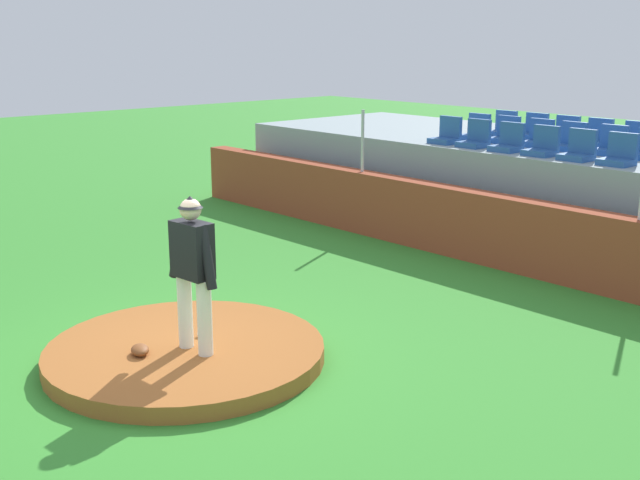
{
  "coord_description": "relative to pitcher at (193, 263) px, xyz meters",
  "views": [
    {
      "loc": [
        7.51,
        -4.65,
        3.68
      ],
      "look_at": [
        0.0,
        2.11,
        1.09
      ],
      "focal_mm": 44.94,
      "sensor_mm": 36.0,
      "label": 1
    }
  ],
  "objects": [
    {
      "name": "stadium_chair_4",
      "position": [
        0.46,
        7.17,
        0.63
      ],
      "size": [
        0.48,
        0.44,
        0.5
      ],
      "rotation": [
        0.0,
        0.0,
        3.14
      ],
      "color": "#29579A",
      "rests_on": "bleacher_platform"
    },
    {
      "name": "baseball",
      "position": [
        -0.33,
        0.28,
        -1.01
      ],
      "size": [
        0.07,
        0.07,
        0.07
      ],
      "primitive_type": "sphere",
      "color": "white",
      "rests_on": "pitchers_mound"
    },
    {
      "name": "stadium_chair_7",
      "position": [
        -2.3,
        8.07,
        0.63
      ],
      "size": [
        0.48,
        0.44,
        0.5
      ],
      "rotation": [
        0.0,
        0.0,
        3.14
      ],
      "color": "#29579A",
      "rests_on": "bleacher_platform"
    },
    {
      "name": "stadium_chair_0",
      "position": [
        -2.33,
        7.21,
        0.63
      ],
      "size": [
        0.48,
        0.44,
        0.5
      ],
      "rotation": [
        0.0,
        0.0,
        3.14
      ],
      "color": "#29579A",
      "rests_on": "bleacher_platform"
    },
    {
      "name": "stadium_chair_8",
      "position": [
        -1.64,
        8.1,
        0.63
      ],
      "size": [
        0.48,
        0.44,
        0.5
      ],
      "rotation": [
        0.0,
        0.0,
        3.14
      ],
      "color": "#29579A",
      "rests_on": "bleacher_platform"
    },
    {
      "name": "fence_post_left",
      "position": [
        -3.37,
        6.01,
        0.52
      ],
      "size": [
        0.06,
        0.06,
        1.17
      ],
      "primitive_type": "cylinder",
      "color": "silver",
      "rests_on": "brick_barrier"
    },
    {
      "name": "brick_barrier",
      "position": [
        -0.22,
        6.01,
        -0.65
      ],
      "size": [
        15.85,
        0.4,
        1.17
      ],
      "primitive_type": "cube",
      "color": "#964027",
      "rests_on": "ground_plane"
    },
    {
      "name": "stadium_chair_9",
      "position": [
        -0.91,
        8.09,
        0.63
      ],
      "size": [
        0.48,
        0.44,
        0.5
      ],
      "rotation": [
        0.0,
        0.0,
        3.14
      ],
      "color": "#29579A",
      "rests_on": "bleacher_platform"
    },
    {
      "name": "stadium_chair_17",
      "position": [
        -0.24,
        8.98,
        0.63
      ],
      "size": [
        0.48,
        0.44,
        0.5
      ],
      "rotation": [
        0.0,
        0.0,
        3.14
      ],
      "color": "#29579A",
      "rests_on": "bleacher_platform"
    },
    {
      "name": "stadium_chair_1",
      "position": [
        -1.64,
        7.19,
        0.63
      ],
      "size": [
        0.48,
        0.44,
        0.5
      ],
      "rotation": [
        0.0,
        0.0,
        3.14
      ],
      "color": "#29579A",
      "rests_on": "bleacher_platform"
    },
    {
      "name": "stadium_chair_18",
      "position": [
        0.49,
        8.98,
        0.63
      ],
      "size": [
        0.48,
        0.44,
        0.5
      ],
      "rotation": [
        0.0,
        0.0,
        3.14
      ],
      "color": "#29579A",
      "rests_on": "bleacher_platform"
    },
    {
      "name": "ground_plane",
      "position": [
        -0.22,
        -0.01,
        -1.24
      ],
      "size": [
        60.0,
        60.0,
        0.0
      ],
      "primitive_type": "plane",
      "color": "#358B2D"
    },
    {
      "name": "bleacher_platform",
      "position": [
        -0.22,
        8.78,
        -0.38
      ],
      "size": [
        14.65,
        4.22,
        1.71
      ],
      "primitive_type": "cube",
      "color": "#8A9B9F",
      "rests_on": "ground_plane"
    },
    {
      "name": "stadium_chair_16",
      "position": [
        -0.92,
        8.99,
        0.63
      ],
      "size": [
        0.48,
        0.44,
        0.5
      ],
      "rotation": [
        0.0,
        0.0,
        3.14
      ],
      "color": "#29579A",
      "rests_on": "bleacher_platform"
    },
    {
      "name": "stadium_chair_5",
      "position": [
        1.15,
        7.18,
        0.63
      ],
      "size": [
        0.48,
        0.44,
        0.5
      ],
      "rotation": [
        0.0,
        0.0,
        3.14
      ],
      "color": "#29579A",
      "rests_on": "bleacher_platform"
    },
    {
      "name": "stadium_chair_14",
      "position": [
        -2.33,
        8.99,
        0.63
      ],
      "size": [
        0.48,
        0.44,
        0.5
      ],
      "rotation": [
        0.0,
        0.0,
        3.14
      ],
      "color": "#29579A",
      "rests_on": "bleacher_platform"
    },
    {
      "name": "pitcher",
      "position": [
        0.0,
        0.0,
        0.0
      ],
      "size": [
        0.8,
        0.3,
        1.8
      ],
      "rotation": [
        0.0,
        0.0,
        0.08
      ],
      "color": "white",
      "rests_on": "pitchers_mound"
    },
    {
      "name": "stadium_chair_10",
      "position": [
        -0.23,
        8.07,
        0.63
      ],
      "size": [
        0.48,
        0.44,
        0.5
      ],
      "rotation": [
        0.0,
        0.0,
        3.14
      ],
      "color": "#29579A",
      "rests_on": "bleacher_platform"
    },
    {
      "name": "stadium_chair_15",
      "position": [
        -1.62,
        9.01,
        0.63
      ],
      "size": [
        0.48,
        0.44,
        0.5
      ],
      "rotation": [
        0.0,
        0.0,
        3.14
      ],
      "color": "#29579A",
      "rests_on": "bleacher_platform"
    },
    {
      "name": "stadium_chair_2",
      "position": [
        -0.92,
        7.17,
        0.63
      ],
      "size": [
        0.48,
        0.44,
        0.5
      ],
      "rotation": [
        0.0,
        0.0,
        3.14
      ],
      "color": "#29579A",
      "rests_on": "bleacher_platform"
    },
    {
      "name": "pitchers_mound",
      "position": [
        -0.22,
        -0.01,
        -1.14
      ],
      "size": [
        3.23,
        3.23,
        0.19
      ],
      "primitive_type": "cylinder",
      "color": "#A05B28",
      "rests_on": "ground_plane"
    },
    {
      "name": "stadium_chair_11",
      "position": [
        0.49,
        8.12,
        0.63
      ],
      "size": [
        0.48,
        0.44,
        0.5
      ],
      "rotation": [
        0.0,
        0.0,
        3.14
      ],
      "color": "#29579A",
      "rests_on": "bleacher_platform"
    },
    {
      "name": "stadium_chair_3",
      "position": [
        -0.23,
        7.18,
        0.63
      ],
      "size": [
        0.48,
        0.44,
        0.5
      ],
      "rotation": [
        0.0,
        0.0,
        3.14
      ],
      "color": "#29579A",
      "rests_on": "bleacher_platform"
    },
    {
      "name": "fielding_glove",
      "position": [
        -0.32,
        -0.54,
        -0.99
      ],
      "size": [
        0.35,
        0.3,
        0.11
      ],
      "primitive_type": "ellipsoid",
      "rotation": [
        0.0,
        0.0,
        5.88
      ],
      "color": "brown",
      "rests_on": "pitchers_mound"
    }
  ]
}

